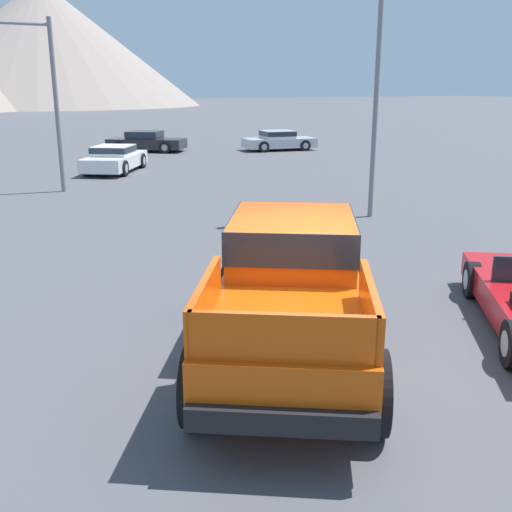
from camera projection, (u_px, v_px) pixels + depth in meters
ground_plane at (309, 360)px, 8.28m from camera, size 320.00×320.00×0.00m
orange_pickup_truck at (291, 284)px, 8.09m from camera, size 4.16×5.24×1.88m
parked_car_dark at (146, 141)px, 34.21m from camera, size 4.54×3.92×1.15m
parked_car_white at (115, 158)px, 26.15m from camera, size 3.72×4.54×1.14m
parked_car_silver at (279, 140)px, 34.88m from camera, size 4.30×2.39×1.13m
traffic_light_main at (7, 71)px, 19.69m from camera, size 3.96×0.38×5.86m
street_lamp_post at (380, 26)px, 15.94m from camera, size 0.90×0.24×8.76m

